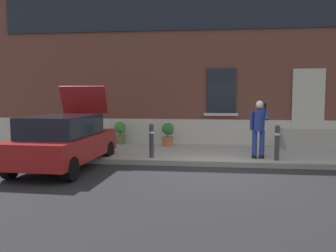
{
  "coord_description": "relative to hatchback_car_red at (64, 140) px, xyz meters",
  "views": [
    {
      "loc": [
        -0.11,
        -9.44,
        2.1
      ],
      "look_at": [
        -1.5,
        1.6,
        1.1
      ],
      "focal_mm": 38.82,
      "sensor_mm": 36.0,
      "label": 1
    }
  ],
  "objects": [
    {
      "name": "bollard_near_person",
      "position": [
        5.97,
        1.2,
        -0.09
      ],
      "size": [
        0.15,
        0.15,
        1.04
      ],
      "color": "#333338",
      "rests_on": "sidewalk"
    },
    {
      "name": "ground_plane",
      "position": [
        4.24,
        -0.15,
        -0.8
      ],
      "size": [
        80.0,
        80.0,
        0.0
      ],
      "primitive_type": "plane",
      "color": "#232326"
    },
    {
      "name": "hatchback_car_red",
      "position": [
        0.0,
        0.0,
        0.0
      ],
      "size": [
        1.9,
        4.12,
        2.34
      ],
      "color": "maroon",
      "rests_on": "ground"
    },
    {
      "name": "planter_terracotta",
      "position": [
        2.45,
        3.7,
        -0.19
      ],
      "size": [
        0.44,
        0.44,
        0.86
      ],
      "color": "#B25B38",
      "rests_on": "sidewalk"
    },
    {
      "name": "planter_olive",
      "position": [
        0.55,
        4.03,
        -0.19
      ],
      "size": [
        0.44,
        0.44,
        0.86
      ],
      "color": "#606B38",
      "rests_on": "sidewalk"
    },
    {
      "name": "building_facade",
      "position": [
        4.24,
        5.14,
        2.93
      ],
      "size": [
        24.0,
        1.52,
        7.5
      ],
      "color": "brown",
      "rests_on": "ground"
    },
    {
      "name": "entrance_stoop",
      "position": [
        7.6,
        3.97,
        -0.41
      ],
      "size": [
        1.95,
        1.28,
        0.64
      ],
      "color": "#9E998E",
      "rests_on": "sidewalk"
    },
    {
      "name": "sidewalk",
      "position": [
        4.24,
        2.65,
        -0.72
      ],
      "size": [
        24.0,
        3.6,
        0.15
      ],
      "primitive_type": "cube",
      "color": "#99968E",
      "rests_on": "ground"
    },
    {
      "name": "curb_edge",
      "position": [
        4.24,
        0.79,
        -0.72
      ],
      "size": [
        24.0,
        0.12,
        0.15
      ],
      "primitive_type": "cube",
      "color": "gray",
      "rests_on": "ground"
    },
    {
      "name": "person_on_phone",
      "position": [
        5.47,
        1.43,
        0.35
      ],
      "size": [
        0.51,
        0.51,
        1.74
      ],
      "rotation": [
        0.0,
        0.0,
        -0.29
      ],
      "color": "navy",
      "rests_on": "sidewalk"
    },
    {
      "name": "bollard_far_left",
      "position": [
        2.26,
        1.2,
        -0.09
      ],
      "size": [
        0.15,
        0.15,
        1.04
      ],
      "color": "#333338",
      "rests_on": "sidewalk"
    }
  ]
}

